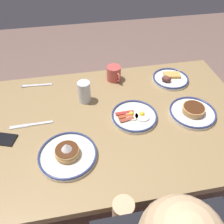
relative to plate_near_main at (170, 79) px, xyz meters
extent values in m
plane|color=#74584F|center=(0.41, 0.27, -0.76)|extent=(6.00, 6.00, 0.00)
cube|color=#96784E|center=(0.41, 0.27, -0.03)|extent=(1.45, 0.91, 0.04)
cylinder|color=olive|center=(-0.22, -0.09, -0.41)|extent=(0.06, 0.06, 0.71)
cylinder|color=olive|center=(1.03, -0.09, -0.41)|extent=(0.06, 0.06, 0.71)
cylinder|color=white|center=(0.00, 0.00, -0.01)|extent=(0.22, 0.22, 0.01)
torus|color=navy|center=(0.00, 0.00, 0.00)|extent=(0.22, 0.22, 0.01)
cube|color=gold|center=(-0.02, -0.02, 0.01)|extent=(0.11, 0.07, 0.02)
ellipsoid|color=brown|center=(0.03, 0.03, 0.02)|extent=(0.05, 0.04, 0.04)
ellipsoid|color=brown|center=(0.04, 0.02, 0.02)|extent=(0.05, 0.04, 0.04)
ellipsoid|color=brown|center=(0.03, 0.03, 0.01)|extent=(0.04, 0.03, 0.03)
cylinder|color=silver|center=(0.65, 0.46, -0.01)|extent=(0.26, 0.26, 0.01)
torus|color=navy|center=(0.65, 0.46, 0.00)|extent=(0.26, 0.26, 0.01)
cylinder|color=tan|center=(0.65, 0.46, 0.01)|extent=(0.11, 0.11, 0.01)
cylinder|color=tan|center=(0.65, 0.46, 0.02)|extent=(0.11, 0.11, 0.01)
cylinder|color=tan|center=(0.65, 0.46, 0.03)|extent=(0.11, 0.11, 0.01)
cylinder|color=#4C2814|center=(0.65, 0.46, 0.04)|extent=(0.10, 0.10, 0.00)
cone|color=white|center=(0.65, 0.46, 0.06)|extent=(0.05, 0.05, 0.03)
cylinder|color=white|center=(-0.01, 0.31, -0.01)|extent=(0.24, 0.24, 0.01)
torus|color=navy|center=(-0.01, 0.31, 0.00)|extent=(0.24, 0.24, 0.01)
cylinder|color=tan|center=(-0.01, 0.31, 0.01)|extent=(0.11, 0.11, 0.01)
cylinder|color=tan|center=(-0.01, 0.31, 0.02)|extent=(0.11, 0.11, 0.01)
cylinder|color=tan|center=(-0.01, 0.31, 0.03)|extent=(0.12, 0.12, 0.01)
cylinder|color=#4C2814|center=(-0.01, 0.31, 0.04)|extent=(0.11, 0.11, 0.00)
cylinder|color=silver|center=(0.30, 0.28, -0.01)|extent=(0.24, 0.24, 0.01)
torus|color=navy|center=(0.30, 0.28, 0.00)|extent=(0.24, 0.24, 0.01)
cylinder|color=white|center=(0.26, 0.29, 0.00)|extent=(0.08, 0.08, 0.01)
sphere|color=yellow|center=(0.26, 0.28, 0.01)|extent=(0.03, 0.03, 0.03)
cylinder|color=white|center=(0.32, 0.28, 0.00)|extent=(0.07, 0.07, 0.01)
sphere|color=yellow|center=(0.32, 0.27, 0.01)|extent=(0.02, 0.02, 0.02)
cube|color=#A82D29|center=(0.35, 0.25, 0.00)|extent=(0.10, 0.02, 0.01)
cube|color=#A84323|center=(0.35, 0.28, 0.00)|extent=(0.08, 0.03, 0.01)
cube|color=#983F2B|center=(0.35, 0.30, 0.00)|extent=(0.08, 0.03, 0.01)
cylinder|color=#BF4C47|center=(0.34, -0.08, 0.03)|extent=(0.09, 0.09, 0.09)
torus|color=#BF4C47|center=(0.33, -0.04, 0.03)|extent=(0.03, 0.06, 0.06)
cylinder|color=brown|center=(0.34, -0.08, 0.06)|extent=(0.07, 0.07, 0.01)
cylinder|color=silver|center=(0.54, 0.09, 0.05)|extent=(0.07, 0.07, 0.12)
cylinder|color=black|center=(0.54, 0.09, 0.03)|extent=(0.06, 0.06, 0.08)
cube|color=black|center=(0.96, 0.30, -0.01)|extent=(0.16, 0.12, 0.01)
cube|color=silver|center=(0.81, -0.10, -0.01)|extent=(0.18, 0.03, 0.01)
cube|color=silver|center=(0.89, -0.11, -0.01)|extent=(0.03, 0.00, 0.00)
cube|color=silver|center=(0.89, -0.11, -0.01)|extent=(0.03, 0.00, 0.00)
cube|color=silver|center=(0.89, -0.10, -0.01)|extent=(0.03, 0.00, 0.00)
cube|color=silver|center=(0.89, -0.10, -0.01)|extent=(0.03, 0.00, 0.00)
cube|color=silver|center=(0.81, 0.23, -0.01)|extent=(0.18, 0.02, 0.01)
cube|color=silver|center=(0.89, 0.24, -0.01)|extent=(0.09, 0.02, 0.00)
cylinder|color=#DEAA7D|center=(0.48, 0.80, 0.03)|extent=(0.07, 0.07, 0.26)
camera|label=1|loc=(0.58, 1.13, 0.86)|focal=38.36mm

